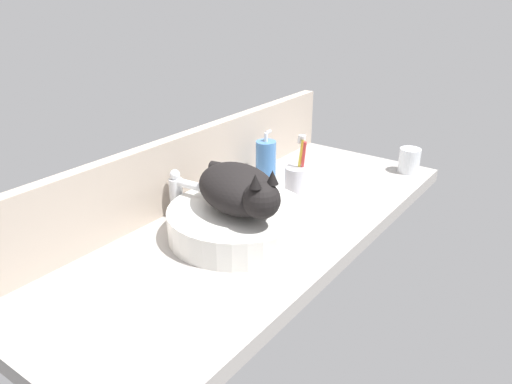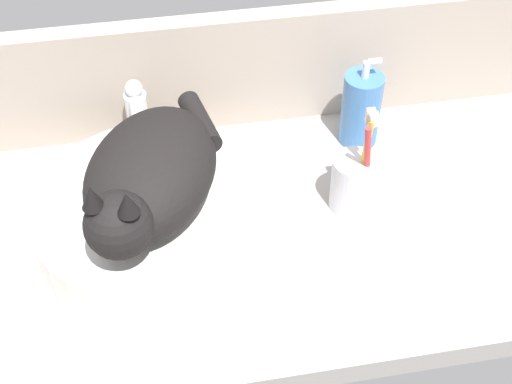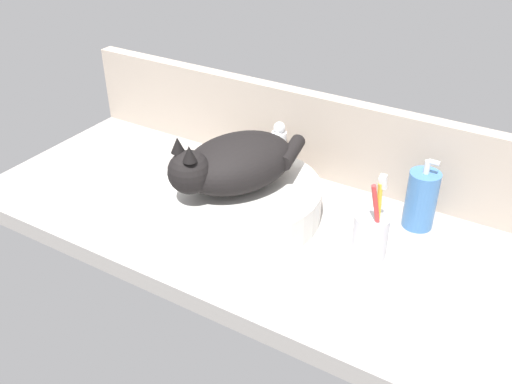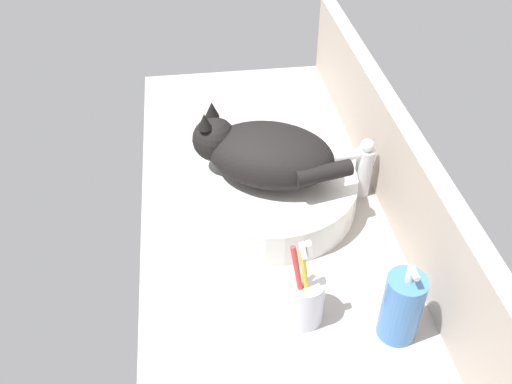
# 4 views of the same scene
# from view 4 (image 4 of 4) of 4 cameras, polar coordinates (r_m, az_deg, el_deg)

# --- Properties ---
(ground_plane) EXTENTS (1.35, 0.53, 0.04)m
(ground_plane) POSITION_cam_4_polar(r_m,az_deg,el_deg) (1.15, 1.99, -4.68)
(ground_plane) COLOR #9E9993
(backsplash_panel) EXTENTS (1.35, 0.04, 0.20)m
(backsplash_panel) POSITION_cam_4_polar(r_m,az_deg,el_deg) (1.13, 14.64, 1.08)
(backsplash_panel) COLOR #AD9E8E
(backsplash_panel) RESTS_ON ground_plane
(sink_basin) EXTENTS (0.35, 0.35, 0.07)m
(sink_basin) POSITION_cam_4_polar(r_m,az_deg,el_deg) (1.17, 1.61, 0.12)
(sink_basin) COLOR silver
(sink_basin) RESTS_ON ground_plane
(cat) EXTENTS (0.25, 0.30, 0.14)m
(cat) POSITION_cam_4_polar(r_m,az_deg,el_deg) (1.11, 1.00, 3.95)
(cat) COLOR black
(cat) RESTS_ON sink_basin
(faucet) EXTENTS (0.04, 0.12, 0.14)m
(faucet) POSITION_cam_4_polar(r_m,az_deg,el_deg) (1.19, 10.28, 2.61)
(faucet) COLOR silver
(faucet) RESTS_ON ground_plane
(soap_dispenser) EXTENTS (0.06, 0.06, 0.16)m
(soap_dispenser) POSITION_cam_4_polar(r_m,az_deg,el_deg) (0.95, 14.37, -11.06)
(soap_dispenser) COLOR #3F72B2
(soap_dispenser) RESTS_ON ground_plane
(toothbrush_cup) EXTENTS (0.07, 0.07, 0.19)m
(toothbrush_cup) POSITION_cam_4_polar(r_m,az_deg,el_deg) (0.95, 4.78, -10.53)
(toothbrush_cup) COLOR silver
(toothbrush_cup) RESTS_ON ground_plane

